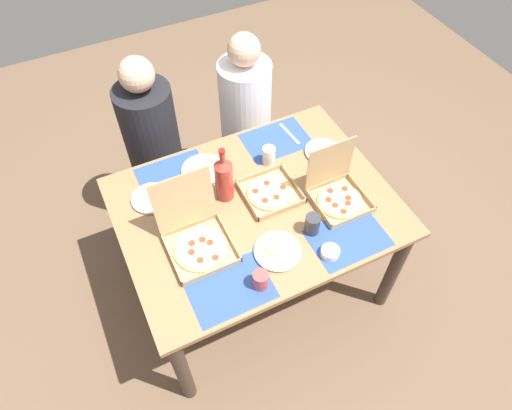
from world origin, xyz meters
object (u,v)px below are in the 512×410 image
object	(u,v)px
pizza_box_edge_far	(197,238)
plate_far_left	(151,198)
pizza_box_corner_left	(270,193)
plate_near_left	(323,152)
plate_far_right	(203,170)
pizza_box_corner_right	(338,193)
diner_left_seat	(156,153)
cup_dark	(261,280)
diner_right_seat	(246,125)
cup_clear_right	(312,224)
soda_bottle	(224,178)
condiment_bowl	(330,252)
plate_middle	(277,251)
cup_clear_left	(269,155)

from	to	relation	value
pizza_box_edge_far	plate_far_left	distance (m)	0.37
pizza_box_corner_left	plate_near_left	distance (m)	0.41
plate_far_right	plate_far_left	bearing A→B (deg)	-167.93
pizza_box_corner_right	diner_left_seat	xyz separation A→B (m)	(-0.69, 0.92, -0.26)
plate_far_right	cup_dark	distance (m)	0.73
pizza_box_corner_left	diner_right_seat	size ratio (longest dim) A/B	0.23
plate_far_right	diner_left_seat	world-z (taller)	diner_left_seat
pizza_box_corner_left	pizza_box_corner_right	xyz separation A→B (m)	(0.29, -0.17, 0.03)
plate_near_left	cup_clear_right	xyz separation A→B (m)	(-0.32, -0.42, 0.04)
plate_near_left	soda_bottle	world-z (taller)	soda_bottle
pizza_box_corner_left	plate_near_left	world-z (taller)	pizza_box_corner_left
diner_left_seat	diner_right_seat	bearing A→B (deg)	0.00
soda_bottle	diner_left_seat	bearing A→B (deg)	106.25
pizza_box_corner_left	plate_far_right	size ratio (longest dim) A/B	1.19
pizza_box_corner_left	condiment_bowl	world-z (taller)	condiment_bowl
pizza_box_edge_far	plate_middle	bearing A→B (deg)	-32.85
plate_far_left	cup_clear_left	world-z (taller)	cup_clear_left
pizza_box_corner_left	pizza_box_edge_far	xyz separation A→B (m)	(-0.44, -0.12, 0.04)
cup_dark	diner_left_seat	world-z (taller)	diner_left_seat
pizza_box_corner_left	cup_clear_left	bearing A→B (deg)	65.36
plate_near_left	cup_clear_left	size ratio (longest dim) A/B	1.96
plate_near_left	diner_right_seat	world-z (taller)	diner_right_seat
pizza_box_corner_right	pizza_box_corner_left	bearing A→B (deg)	149.15
pizza_box_corner_right	soda_bottle	distance (m)	0.57
plate_far_right	pizza_box_edge_far	bearing A→B (deg)	-115.06
pizza_box_corner_right	plate_near_left	world-z (taller)	pizza_box_corner_right
plate_far_right	cup_clear_left	distance (m)	0.35
pizza_box_corner_right	diner_right_seat	bearing A→B (deg)	94.94
plate_far_right	cup_clear_left	xyz separation A→B (m)	(0.34, -0.09, 0.04)
plate_middle	diner_left_seat	bearing A→B (deg)	104.21
plate_near_left	plate_far_left	xyz separation A→B (m)	(-0.94, 0.09, 0.00)
plate_middle	diner_right_seat	world-z (taller)	diner_right_seat
diner_left_seat	soda_bottle	bearing A→B (deg)	-73.75
cup_dark	pizza_box_corner_left	bearing A→B (deg)	58.23
plate_far_left	pizza_box_corner_right	bearing A→B (deg)	-25.50
soda_bottle	pizza_box_edge_far	bearing A→B (deg)	-137.44
cup_clear_left	diner_right_seat	xyz separation A→B (m)	(0.11, 0.54, -0.28)
cup_clear_right	plate_far_left	bearing A→B (deg)	140.57
cup_dark	plate_far_right	bearing A→B (deg)	87.89
plate_far_left	condiment_bowl	world-z (taller)	condiment_bowl
plate_far_right	cup_dark	xyz separation A→B (m)	(-0.03, -0.73, 0.03)
plate_far_left	cup_clear_right	xyz separation A→B (m)	(0.63, -0.51, 0.04)
plate_far_right	soda_bottle	world-z (taller)	soda_bottle
plate_far_left	diner_right_seat	size ratio (longest dim) A/B	0.17
pizza_box_corner_right	cup_dark	distance (m)	0.62
condiment_bowl	soda_bottle	bearing A→B (deg)	118.79
pizza_box_corner_right	plate_near_left	xyz separation A→B (m)	(0.10, 0.31, -0.04)
soda_bottle	cup_dark	world-z (taller)	soda_bottle
pizza_box_edge_far	plate_far_right	distance (m)	0.46
cup_dark	pizza_box_corner_right	bearing A→B (deg)	25.63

